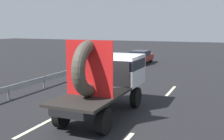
# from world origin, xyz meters

# --- Properties ---
(ground_plane) EXTENTS (120.00, 120.00, 0.00)m
(ground_plane) POSITION_xyz_m (0.00, 0.00, 0.00)
(ground_plane) COLOR black
(flatbed_truck) EXTENTS (2.02, 5.58, 3.19)m
(flatbed_truck) POSITION_xyz_m (-0.01, 0.32, 1.59)
(flatbed_truck) COLOR black
(flatbed_truck) RESTS_ON ground_plane
(distant_sedan) EXTENTS (1.72, 4.02, 1.31)m
(distant_sedan) POSITION_xyz_m (-3.47, 16.10, 0.70)
(distant_sedan) COLOR black
(distant_sedan) RESTS_ON ground_plane
(guardrail) EXTENTS (0.10, 11.64, 0.71)m
(guardrail) POSITION_xyz_m (-5.51, 4.45, 0.53)
(guardrail) COLOR gray
(guardrail) RESTS_ON ground_plane
(lane_dash_left_near) EXTENTS (0.16, 2.39, 0.01)m
(lane_dash_left_near) POSITION_xyz_m (-1.74, -2.51, 0.00)
(lane_dash_left_near) COLOR beige
(lane_dash_left_near) RESTS_ON ground_plane
(lane_dash_left_far) EXTENTS (0.16, 2.84, 0.01)m
(lane_dash_left_far) POSITION_xyz_m (-1.74, 5.69, 0.00)
(lane_dash_left_far) COLOR beige
(lane_dash_left_far) RESTS_ON ground_plane
(lane_dash_right_far) EXTENTS (0.16, 2.56, 0.01)m
(lane_dash_right_far) POSITION_xyz_m (1.72, 5.24, 0.00)
(lane_dash_right_far) COLOR beige
(lane_dash_right_far) RESTS_ON ground_plane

